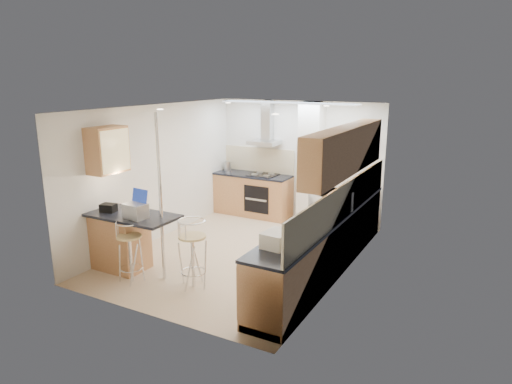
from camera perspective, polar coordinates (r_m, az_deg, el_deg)
The scene contains 16 objects.
ground at distance 8.00m, azimuth -1.69°, elevation -7.66°, with size 4.80×4.80×0.00m, color #D4B58D.
room_shell at distance 7.73m, azimuth 1.70°, elevation 3.49°, with size 3.64×4.84×2.51m.
right_counter at distance 7.25m, azimuth 8.66°, elevation -6.31°, with size 0.63×4.40×0.92m.
back_counter at distance 10.04m, azimuth -0.39°, elevation -0.30°, with size 1.70×0.63×0.92m.
peninsula at distance 7.39m, azimuth -15.10°, elevation -6.13°, with size 1.47×0.72×0.94m.
microwave at distance 7.17m, azimuth 9.33°, elevation -1.34°, with size 0.59×0.40×0.33m, color white.
laptop at distance 6.99m, azimuth -14.81°, elevation -2.30°, with size 0.32×0.24×0.22m, color #A3A7AB.
bag at distance 7.46m, azimuth -17.97°, elevation -1.89°, with size 0.23×0.17×0.13m, color black.
bar_stool_near at distance 7.05m, azimuth -15.45°, elevation -7.19°, with size 0.39×0.39×0.95m, color #DCBB76, non-canonical shape.
bar_stool_end at distance 6.67m, azimuth -7.92°, elevation -7.62°, with size 0.42×0.42×1.03m, color #DCBB76, non-canonical shape.
jar_a at distance 7.87m, azimuth 10.59°, elevation -0.50°, with size 0.12×0.12×0.19m, color silver.
jar_b at distance 8.12m, azimuth 11.62°, elevation -0.20°, with size 0.11×0.11×0.16m, color silver.
jar_c at distance 6.65m, azimuth 6.67°, elevation -3.08°, with size 0.14×0.14×0.19m, color #BBB696.
jar_d at distance 6.49m, azimuth 8.46°, elevation -3.83°, with size 0.10×0.10×0.14m, color white.
bread_bin at distance 5.72m, azimuth 2.61°, elevation -5.91°, with size 0.30×0.37×0.20m, color silver.
kettle at distance 10.34m, azimuth -3.56°, elevation 3.28°, with size 0.16×0.16×0.20m, color #B4B7B9.
Camera 1 is at (3.74, -6.41, 2.99)m, focal length 32.00 mm.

